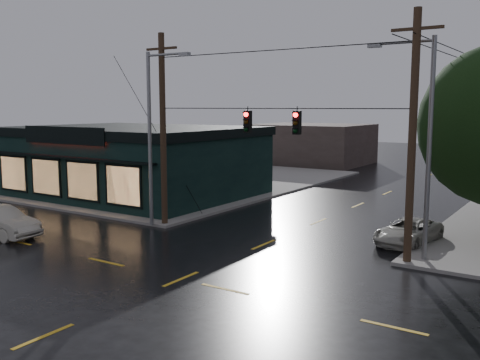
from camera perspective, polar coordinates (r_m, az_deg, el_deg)
The scene contains 10 objects.
ground_plane at distance 20.38m, azimuth -6.31°, elevation -10.47°, with size 160.00×160.00×0.00m, color black.
sidewalk_nw at distance 48.00m, azimuth -9.50°, elevation 0.19°, with size 28.00×28.00×0.15m, color gray.
pizza_shop at distance 39.22m, azimuth -11.21°, elevation 2.10°, with size 16.30×12.34×4.90m.
utility_pole_nw at distance 29.22m, azimuth -8.02°, elevation -4.85°, with size 2.00×0.32×10.15m, color #352517, non-canonical shape.
utility_pole_ne at distance 23.05m, azimuth 17.36°, elevation -8.60°, with size 2.00×0.32×10.15m, color #352517, non-canonical shape.
span_signal_assembly at distance 24.65m, azimuth 3.39°, elevation 6.24°, with size 13.00×0.48×1.23m.
streetlight_nw at distance 28.91m, azimuth -9.38°, elevation -5.02°, with size 5.40×0.30×9.15m, color gray, non-canonical shape.
streetlight_ne at distance 23.58m, azimuth 19.01°, elevation -8.30°, with size 5.40×0.30×9.15m, color gray, non-canonical shape.
bg_building_west at distance 61.02m, azimuth 7.63°, elevation 3.85°, with size 12.00×10.00×4.40m, color #3E302D.
suv_silver at distance 26.29m, azimuth 17.52°, elevation -5.27°, with size 1.94×4.22×1.17m, color #AAA89D.
Camera 1 is at (12.40, -14.85, 6.39)m, focal length 40.00 mm.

